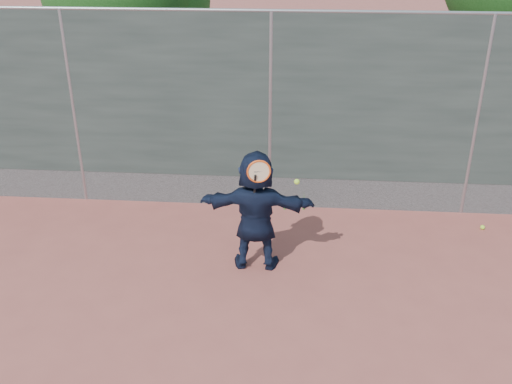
{
  "coord_description": "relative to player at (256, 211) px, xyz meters",
  "views": [
    {
      "loc": [
        0.43,
        -4.63,
        4.13
      ],
      "look_at": [
        -0.07,
        1.76,
        1.06
      ],
      "focal_mm": 40.0,
      "sensor_mm": 36.0,
      "label": 1
    }
  ],
  "objects": [
    {
      "name": "ground",
      "position": [
        0.07,
        -1.76,
        -0.8
      ],
      "size": [
        80.0,
        80.0,
        0.0
      ],
      "primitive_type": "plane",
      "color": "#9E4C42",
      "rests_on": "ground"
    },
    {
      "name": "player",
      "position": [
        0.0,
        0.0,
        0.0
      ],
      "size": [
        1.48,
        0.49,
        1.6
      ],
      "primitive_type": "imported",
      "rotation": [
        0.0,
        0.0,
        3.13
      ],
      "color": "#121A31",
      "rests_on": "ground"
    },
    {
      "name": "ball_ground",
      "position": [
        3.26,
        1.21,
        -0.76
      ],
      "size": [
        0.07,
        0.07,
        0.07
      ],
      "primitive_type": "sphere",
      "color": "#B0E633",
      "rests_on": "ground"
    },
    {
      "name": "fence",
      "position": [
        0.07,
        1.74,
        0.78
      ],
      "size": [
        20.0,
        0.06,
        3.03
      ],
      "color": "#38423D",
      "rests_on": "ground"
    },
    {
      "name": "swing_action",
      "position": [
        0.09,
        -0.2,
        0.6
      ],
      "size": [
        0.63,
        0.13,
        0.51
      ],
      "color": "#E54F15",
      "rests_on": "ground"
    },
    {
      "name": "weed_clump",
      "position": [
        0.37,
        1.63,
        -0.66
      ],
      "size": [
        0.68,
        0.07,
        0.3
      ],
      "color": "#387226",
      "rests_on": "ground"
    }
  ]
}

